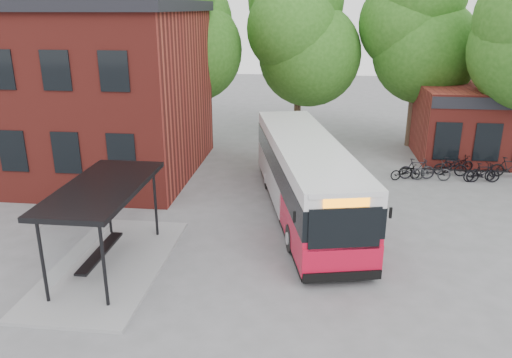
# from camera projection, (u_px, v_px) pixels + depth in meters

# --- Properties ---
(ground) EXTENTS (100.00, 100.00, 0.00)m
(ground) POSITION_uv_depth(u_px,v_px,m) (248.00, 260.00, 17.05)
(ground) COLOR #5F5F62
(station_building) EXTENTS (18.40, 10.40, 8.50)m
(station_building) POSITION_uv_depth(u_px,v_px,m) (19.00, 88.00, 25.53)
(station_building) COLOR maroon
(station_building) RESTS_ON ground
(bus_shelter) EXTENTS (3.60, 7.00, 2.90)m
(bus_shelter) POSITION_uv_depth(u_px,v_px,m) (106.00, 227.00, 16.12)
(bus_shelter) COLOR black
(bus_shelter) RESTS_ON ground
(bike_rail) EXTENTS (5.20, 0.10, 0.38)m
(bike_rail) POSITION_uv_depth(u_px,v_px,m) (454.00, 173.00, 25.37)
(bike_rail) COLOR black
(bike_rail) RESTS_ON ground
(tree_0) EXTENTS (7.92, 7.92, 11.00)m
(tree_0) POSITION_uv_depth(u_px,v_px,m) (185.00, 53.00, 30.93)
(tree_0) COLOR #265817
(tree_0) RESTS_ON ground
(tree_1) EXTENTS (7.92, 7.92, 10.40)m
(tree_1) POSITION_uv_depth(u_px,v_px,m) (299.00, 58.00, 31.21)
(tree_1) COLOR #265817
(tree_1) RESTS_ON ground
(tree_2) EXTENTS (7.92, 7.92, 11.00)m
(tree_2) POSITION_uv_depth(u_px,v_px,m) (417.00, 55.00, 29.41)
(tree_2) COLOR #265817
(tree_2) RESTS_ON ground
(city_bus) EXTENTS (5.18, 12.48, 3.10)m
(city_bus) POSITION_uv_depth(u_px,v_px,m) (305.00, 177.00, 20.55)
(city_bus) COLOR red
(city_bus) RESTS_ON ground
(bicycle_0) EXTENTS (1.68, 1.01, 0.83)m
(bicycle_0) POSITION_uv_depth(u_px,v_px,m) (406.00, 172.00, 24.85)
(bicycle_0) COLOR black
(bicycle_0) RESTS_ON ground
(bicycle_1) EXTENTS (1.82, 0.67, 1.07)m
(bicycle_1) POSITION_uv_depth(u_px,v_px,m) (417.00, 169.00, 24.89)
(bicycle_1) COLOR black
(bicycle_1) RESTS_ON ground
(bicycle_2) EXTENTS (1.90, 0.68, 0.99)m
(bicycle_2) POSITION_uv_depth(u_px,v_px,m) (431.00, 171.00, 24.71)
(bicycle_2) COLOR #29292D
(bicycle_2) RESTS_ON ground
(bicycle_3) EXTENTS (1.66, 0.59, 0.98)m
(bicycle_3) POSITION_uv_depth(u_px,v_px,m) (451.00, 167.00, 25.40)
(bicycle_3) COLOR black
(bicycle_3) RESTS_ON ground
(bicycle_4) EXTENTS (1.89, 1.10, 0.94)m
(bicycle_4) POSITION_uv_depth(u_px,v_px,m) (457.00, 164.00, 25.94)
(bicycle_4) COLOR black
(bicycle_4) RESTS_ON ground
(bicycle_5) EXTENTS (1.69, 0.64, 0.99)m
(bicycle_5) POSITION_uv_depth(u_px,v_px,m) (483.00, 173.00, 24.41)
(bicycle_5) COLOR black
(bicycle_5) RESTS_ON ground
(bicycle_6) EXTENTS (1.81, 1.03, 0.90)m
(bicycle_6) POSITION_uv_depth(u_px,v_px,m) (480.00, 173.00, 24.59)
(bicycle_6) COLOR black
(bicycle_6) RESTS_ON ground
(bicycle_7) EXTENTS (1.80, 0.81, 1.04)m
(bicycle_7) POSITION_uv_depth(u_px,v_px,m) (509.00, 168.00, 25.14)
(bicycle_7) COLOR black
(bicycle_7) RESTS_ON ground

